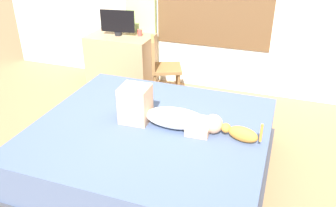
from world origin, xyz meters
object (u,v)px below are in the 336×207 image
Objects in this scene: tv_monitor at (118,22)px; cup at (140,33)px; person_lying at (165,114)px; desk at (122,61)px; bed at (151,150)px; chair_by_desk at (161,65)px; cat at (241,133)px.

cup is at bearing 14.95° from tv_monitor.
person_lying is 1.04× the size of desk.
tv_monitor is at bearing 123.96° from bed.
person_lying is 1.50m from chair_by_desk.
cup is at bearing 139.57° from chair_by_desk.
chair_by_desk is at bearing 112.06° from person_lying.
bed is 2.48× the size of chair_by_desk.
person_lying is 2.13m from desk.
chair_by_desk is (0.45, -0.38, -0.28)m from cup.
person_lying is 2.04m from cup.
cat is 3.93× the size of cup.
cat is at bearing 3.17° from bed.
person_lying is at bearing -60.22° from cup.
tv_monitor reaches higher than bed.
cup is (-1.70, 1.79, 0.21)m from cat.
cup is (0.29, 0.08, -0.14)m from tv_monitor.
chair_by_desk is at bearing -40.43° from cup.
chair_by_desk is (0.72, -0.31, 0.14)m from desk.
cat is at bearing -40.78° from tv_monitor.
desk is at bearing -163.63° from cup.
tv_monitor is at bearing 127.64° from person_lying.
desk reaches higher than cat.
bed is 2.11m from desk.
tv_monitor reaches higher than cat.
person_lying is (0.12, 0.07, 0.37)m from bed.
desk reaches higher than bed.
desk is at bearing 127.08° from person_lying.
person_lying is 1.96× the size of tv_monitor.
chair_by_desk is at bearing -22.41° from tv_monitor.
cat is (0.80, 0.04, 0.33)m from bed.
tv_monitor is 5.35× the size of cup.
chair_by_desk is at bearing -23.16° from desk.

